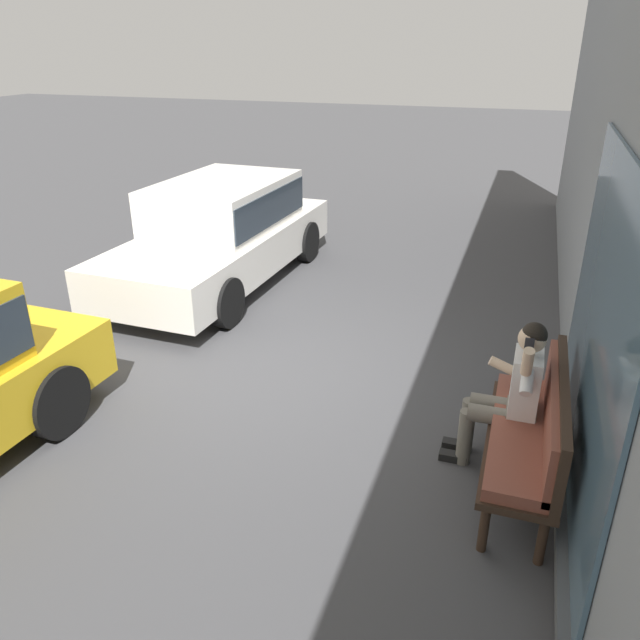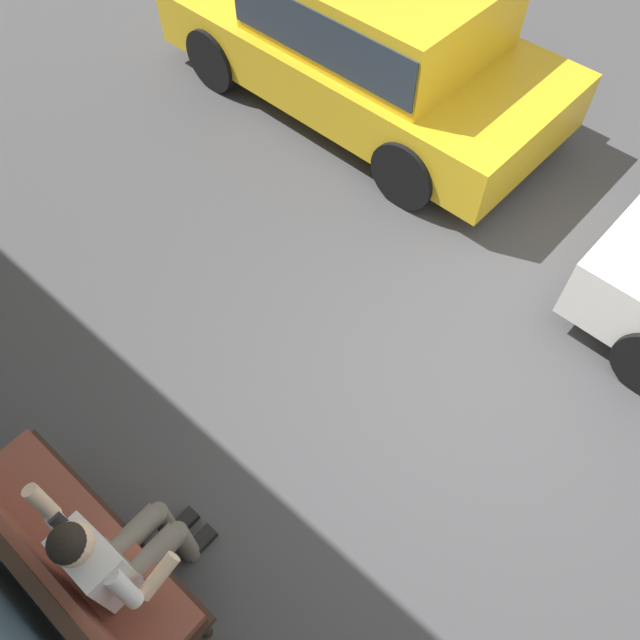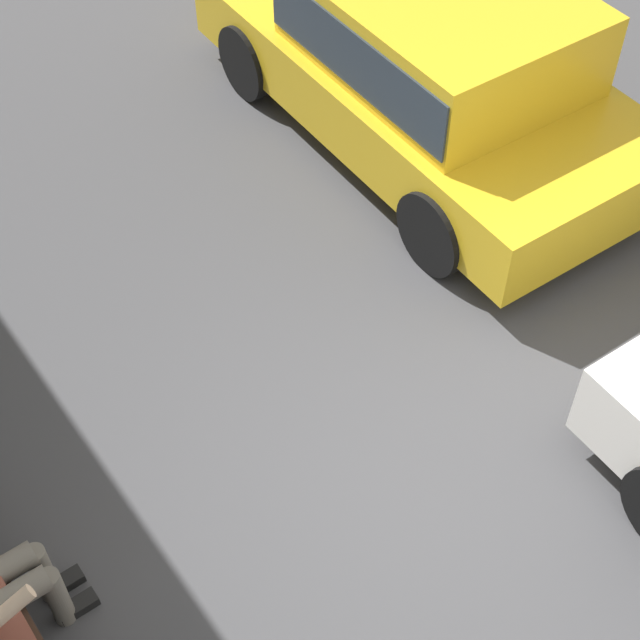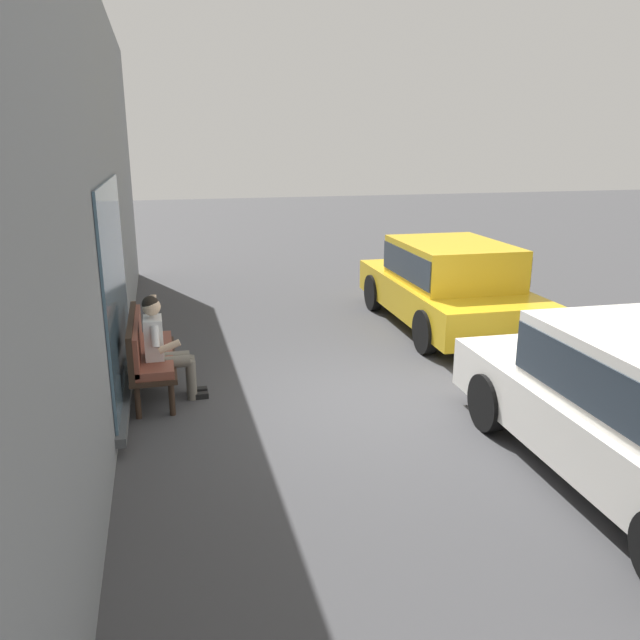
% 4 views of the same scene
% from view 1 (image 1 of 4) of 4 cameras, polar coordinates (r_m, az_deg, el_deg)
% --- Properties ---
extents(ground_plane, '(60.00, 60.00, 0.00)m').
position_cam_1_polar(ground_plane, '(6.99, -5.67, -4.49)').
color(ground_plane, '#424244').
extents(bench, '(1.76, 0.55, 1.01)m').
position_cam_1_polar(bench, '(5.21, 19.18, -9.34)').
color(bench, '#332319').
rests_on(bench, ground_plane).
extents(person_on_phone, '(0.73, 0.74, 1.35)m').
position_cam_1_polar(person_on_phone, '(5.37, 17.04, -6.30)').
color(person_on_phone, '#6B665B').
rests_on(person_on_phone, ground_plane).
extents(parked_car_near, '(4.50, 1.95, 1.50)m').
position_cam_1_polar(parked_car_near, '(9.35, -8.95, 8.28)').
color(parked_car_near, white).
rests_on(parked_car_near, ground_plane).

